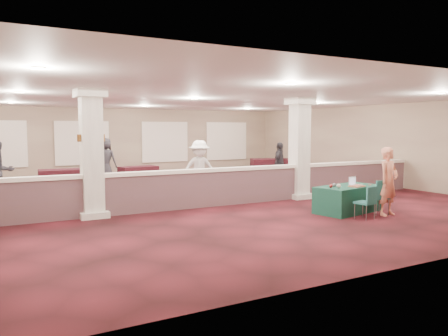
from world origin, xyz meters
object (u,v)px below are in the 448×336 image
conf_chair_side (368,200)px  attendee_b (200,169)px  far_table_front_left (72,188)px  attendee_c (279,164)px  far_table_front_center (239,183)px  woman (388,181)px  far_table_back_center (138,174)px  near_table (347,199)px  conf_chair_main (380,194)px  attendee_d (106,160)px  far_table_back_right (271,167)px  far_table_front_right (250,179)px  far_table_back_left (65,179)px

conf_chair_side → attendee_b: attendee_b is taller
conf_chair_side → far_table_front_left: bearing=121.9°
attendee_c → far_table_front_center: bearing=166.9°
woman → attendee_c: bearing=71.3°
far_table_front_left → far_table_back_center: 4.99m
near_table → conf_chair_main: 0.85m
far_table_back_center → woman: bearing=-71.8°
attendee_b → attendee_d: 5.92m
near_table → attendee_d: 10.81m
far_table_front_center → attendee_c: 2.88m
far_table_back_right → attendee_b: 7.90m
far_table_front_center → far_table_front_right: size_ratio=0.93×
near_table → attendee_c: size_ratio=1.08×
attendee_c → attendee_d: (-5.80, 4.46, 0.08)m
far_table_front_left → far_table_back_left: far_table_front_left is taller
conf_chair_main → far_table_front_center: (-1.30, 5.03, -0.19)m
far_table_front_center → far_table_front_right: (0.99, 0.89, 0.03)m
far_table_front_right → attendee_d: bearing=131.5°
far_table_front_left → attendee_c: size_ratio=1.07×
conf_chair_main → far_table_front_center: bearing=114.7°
attendee_b → attendee_d: bearing=123.6°
woman → attendee_b: attendee_b is taller
near_table → attendee_d: attendee_d is taller
woman → far_table_front_left: bearing=126.8°
conf_chair_main → far_table_front_right: conf_chair_main is taller
conf_chair_main → attendee_d: attendee_d is taller
near_table → far_table_front_center: size_ratio=1.06×
far_table_back_center → near_table: bearing=-73.6°
near_table → conf_chair_side: size_ratio=2.26×
conf_chair_main → attendee_d: size_ratio=0.49×
far_table_front_left → far_table_back_center: bearing=48.2°
attendee_b → attendee_c: size_ratio=1.08×
conf_chair_side → attendee_d: (-3.83, 10.93, 0.45)m
far_table_back_left → far_table_back_center: far_table_back_left is taller
far_table_front_right → far_table_back_left: bearing=152.2°
far_table_back_right → attendee_b: size_ratio=1.04×
far_table_front_left → attendee_d: (2.05, 4.20, 0.56)m
far_table_front_center → far_table_back_right: (4.69, 4.90, 0.04)m
conf_chair_side → attendee_d: attendee_d is taller
far_table_front_right → woman: bearing=-85.7°
near_table → attendee_b: 4.96m
near_table → far_table_front_right: 5.23m
far_table_front_center → far_table_front_right: bearing=42.2°
conf_chair_main → far_table_back_left: size_ratio=0.51×
far_table_front_right → far_table_back_center: far_table_front_right is taller
far_table_front_center → attendee_d: attendee_d is taller
far_table_back_left → near_table: bearing=-54.8°
woman → attendee_b: size_ratio=0.95×
far_table_back_right → far_table_back_center: bearing=177.6°
near_table → far_table_back_right: 10.01m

